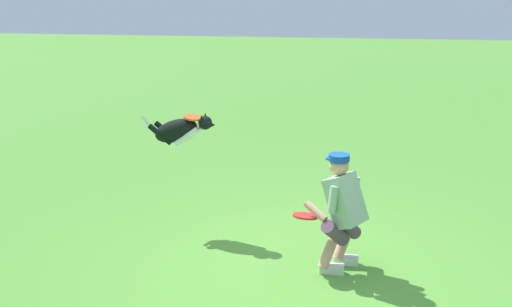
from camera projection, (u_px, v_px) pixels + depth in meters
ground_plane at (296, 273)px, 6.11m from camera, size 60.00×60.00×0.00m
person at (342, 209)px, 6.02m from camera, size 0.71×0.62×1.29m
dog at (179, 131)px, 7.06m from camera, size 1.01×0.37×0.47m
frisbee_flying at (193, 117)px, 6.95m from camera, size 0.26×0.26×0.07m
frisbee_held at (305, 216)px, 6.07m from camera, size 0.33×0.33×0.07m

